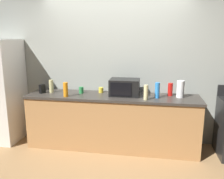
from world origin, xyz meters
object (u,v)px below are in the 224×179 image
Objects in this scene: bottle_hand_soap at (146,92)px; mug_green at (81,90)px; paper_towel_roll at (180,89)px; bottle_dish_soap at (66,90)px; bottle_spray_cleaner at (157,90)px; bottle_vinegar at (51,86)px; microwave at (125,87)px; bottle_hot_sauce at (170,89)px; cordless_phone at (42,89)px; mug_yellow at (101,90)px.

bottle_hand_soap is 2.11× the size of mug_green.
paper_towel_roll is 1.82m from bottle_dish_soap.
bottle_vinegar is at bearing 177.48° from bottle_spray_cleaner.
bottle_hot_sauce is (0.74, 0.10, -0.03)m from microwave.
microwave is 0.75m from mug_green.
paper_towel_roll reaches higher than cordless_phone.
cordless_phone is at bearing -175.53° from bottle_hot_sauce.
bottle_vinegar is (-1.27, -0.01, -0.03)m from microwave.
mug_green is (0.53, 0.03, -0.06)m from bottle_vinegar.
cordless_phone is 1.71× the size of mug_yellow.
paper_towel_roll is 3.07× the size of mug_yellow.
cordless_phone is 0.52m from bottle_dish_soap.
cordless_phone is 0.72× the size of bottle_hot_sauce.
bottle_hot_sauce is 2.01m from bottle_vinegar.
mug_green is (0.18, 0.27, -0.06)m from bottle_dish_soap.
paper_towel_roll reaches higher than bottle_hot_sauce.
bottle_spray_cleaner is 1.11× the size of bottle_vinegar.
bottle_spray_cleaner is 2.79× the size of mug_yellow.
microwave reaches higher than bottle_hand_soap.
mug_green is (-0.32, -0.11, 0.01)m from mug_yellow.
cordless_phone is at bearing -168.28° from mug_yellow.
bottle_hot_sauce is at bearing 19.02° from cordless_phone.
bottle_spray_cleaner is 1.07× the size of bottle_hand_soap.
bottle_hand_soap is (0.35, -0.23, -0.02)m from microwave.
microwave is 2.09× the size of bottle_hand_soap.
bottle_vinegar is 0.53m from mug_green.
bottle_dish_soap is (-1.45, -0.16, -0.01)m from bottle_spray_cleaner.
bottle_spray_cleaner is 1.06× the size of bottle_dish_soap.
cordless_phone is 1.00m from mug_yellow.
paper_towel_roll is at bearing -32.27° from bottle_hot_sauce.
mug_yellow is at bearing 167.12° from bottle_spray_cleaner.
bottle_spray_cleaner is 0.28m from bottle_hot_sauce.
bottle_hand_soap reaches higher than bottle_hot_sauce.
bottle_spray_cleaner is at bearing -139.37° from bottle_hot_sauce.
bottle_hot_sauce is 0.95× the size of bottle_vinegar.
paper_towel_roll reaches higher than bottle_vinegar.
mug_green is at bearing 179.26° from paper_towel_roll.
bottle_hand_soap reaches higher than mug_yellow.
bottle_hot_sauce is 1.92× the size of mug_green.
paper_towel_roll reaches higher than bottle_dish_soap.
bottle_dish_soap reaches higher than mug_green.
bottle_dish_soap is 0.63m from mug_yellow.
paper_towel_roll is at bearing 0.14° from microwave.
microwave is 0.74m from bottle_hot_sauce.
mug_green is (-1.10, 0.25, -0.06)m from bottle_hand_soap.
microwave is at bearing -17.22° from mug_yellow.
bottle_hand_soap is (-0.17, -0.14, -0.01)m from bottle_spray_cleaner.
bottle_spray_cleaner is at bearing -12.88° from mug_yellow.
bottle_spray_cleaner reaches higher than bottle_vinegar.
microwave is 3.20× the size of cordless_phone.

